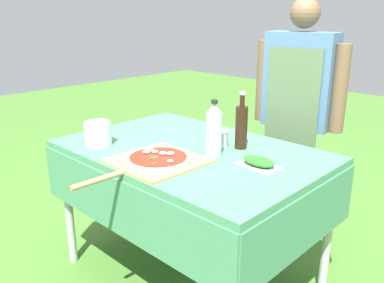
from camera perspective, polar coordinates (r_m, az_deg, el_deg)
name	(u,v)px	position (r m, az deg, el deg)	size (l,w,h in m)	color
ground_plane	(190,275)	(2.43, -0.22, -18.19)	(12.00, 12.00, 0.00)	#477A2D
prep_table	(190,164)	(2.10, -0.24, -3.15)	(1.34, 0.91, 0.76)	#478960
person_cook	(298,105)	(2.55, 14.60, 5.04)	(0.56, 0.23, 1.50)	#333D56
pizza_on_peel	(156,160)	(1.88, -5.08, -2.62)	(0.39, 0.64, 0.05)	tan
oil_bottle	(241,126)	(2.06, 6.94, 2.16)	(0.06, 0.06, 0.29)	black
water_bottle	(214,129)	(1.95, 3.11, 1.71)	(0.08, 0.08, 0.27)	silver
herb_container	(259,162)	(1.86, 9.34, -2.89)	(0.19, 0.12, 0.04)	silver
mixing_tub	(98,134)	(2.17, -13.09, 1.09)	(0.14, 0.14, 0.12)	silver
sauce_jar	(219,140)	(2.10, 3.86, 0.27)	(0.09, 0.09, 0.08)	silver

